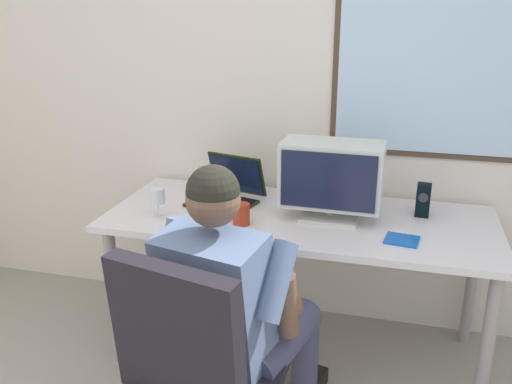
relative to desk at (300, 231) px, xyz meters
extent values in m
cube|color=silver|center=(0.00, 0.45, 0.62)|extent=(5.45, 0.06, 2.59)
cube|color=#4C3828|center=(0.68, 0.41, 0.91)|extent=(1.22, 0.01, 1.21)
cube|color=silver|center=(0.68, 0.41, 0.91)|extent=(1.16, 0.02, 1.15)
cylinder|color=gray|center=(-0.86, -0.32, -0.31)|extent=(0.06, 0.06, 0.73)
cylinder|color=gray|center=(0.86, -0.32, -0.31)|extent=(0.06, 0.06, 0.73)
cylinder|color=gray|center=(-0.86, 0.32, -0.31)|extent=(0.06, 0.06, 0.73)
cylinder|color=gray|center=(0.86, 0.32, -0.31)|extent=(0.06, 0.06, 0.73)
cube|color=silver|center=(0.00, 0.00, 0.07)|extent=(1.86, 0.77, 0.03)
cube|color=black|center=(-0.16, -0.83, -0.25)|extent=(0.51, 0.51, 0.06)
cube|color=black|center=(-0.21, -1.05, 0.04)|extent=(0.50, 0.22, 0.52)
cylinder|color=#42435E|center=(0.05, -0.61, -0.22)|extent=(0.26, 0.49, 0.15)
cylinder|color=#42435E|center=(0.11, -0.38, -0.45)|extent=(0.12, 0.12, 0.46)
cylinder|color=#42435E|center=(-0.26, -0.54, -0.22)|extent=(0.26, 0.49, 0.15)
cylinder|color=#42435E|center=(-0.20, -0.31, -0.45)|extent=(0.12, 0.12, 0.46)
cube|color=black|center=(-0.19, -0.25, -0.64)|extent=(0.15, 0.26, 0.08)
cube|color=slate|center=(-0.16, -0.80, 0.04)|extent=(0.44, 0.37, 0.55)
sphere|color=brown|center=(-0.16, -0.80, 0.43)|extent=(0.19, 0.19, 0.19)
sphere|color=black|center=(-0.16, -0.80, 0.46)|extent=(0.19, 0.19, 0.19)
cylinder|color=slate|center=(0.07, -0.81, 0.15)|extent=(0.14, 0.24, 0.28)
cylinder|color=brown|center=(0.09, -0.72, 0.01)|extent=(0.10, 0.13, 0.27)
sphere|color=brown|center=(0.10, -0.68, -0.01)|extent=(0.09, 0.09, 0.09)
cylinder|color=slate|center=(-0.36, -0.70, 0.15)|extent=(0.13, 0.19, 0.29)
cylinder|color=brown|center=(-0.33, -0.57, 0.11)|extent=(0.10, 0.15, 0.27)
sphere|color=brown|center=(-0.30, -0.48, 0.17)|extent=(0.09, 0.09, 0.09)
cube|color=beige|center=(0.14, 0.01, 0.09)|extent=(0.27, 0.22, 0.02)
cylinder|color=beige|center=(0.14, 0.01, 0.13)|extent=(0.04, 0.04, 0.05)
cube|color=silver|center=(0.14, 0.01, 0.30)|extent=(0.47, 0.24, 0.30)
cube|color=#191E38|center=(0.14, -0.11, 0.30)|extent=(0.43, 0.01, 0.26)
cube|color=black|center=(-0.42, 0.05, 0.09)|extent=(0.36, 0.31, 0.02)
cube|color=black|center=(-0.42, 0.05, 0.10)|extent=(0.33, 0.27, 0.00)
cube|color=black|center=(-0.38, 0.20, 0.21)|extent=(0.33, 0.16, 0.22)
cube|color=#0F1933|center=(-0.38, 0.19, 0.20)|extent=(0.30, 0.14, 0.20)
cylinder|color=silver|center=(-0.65, -0.20, 0.08)|extent=(0.06, 0.06, 0.00)
cylinder|color=silver|center=(-0.65, -0.20, 0.12)|extent=(0.01, 0.01, 0.07)
cylinder|color=silver|center=(-0.65, -0.20, 0.19)|extent=(0.07, 0.07, 0.07)
cylinder|color=#4D0A17|center=(-0.65, -0.20, 0.17)|extent=(0.06, 0.06, 0.02)
cube|color=black|center=(0.57, 0.16, 0.16)|extent=(0.07, 0.07, 0.16)
cylinder|color=#333338|center=(0.57, 0.12, 0.19)|extent=(0.05, 0.01, 0.05)
cube|color=blue|center=(0.48, -0.18, 0.09)|extent=(0.16, 0.14, 0.01)
cylinder|color=#A0301A|center=(-0.24, -0.18, 0.13)|extent=(0.08, 0.08, 0.10)
camera|label=1|loc=(0.45, -2.48, 1.07)|focal=39.00mm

